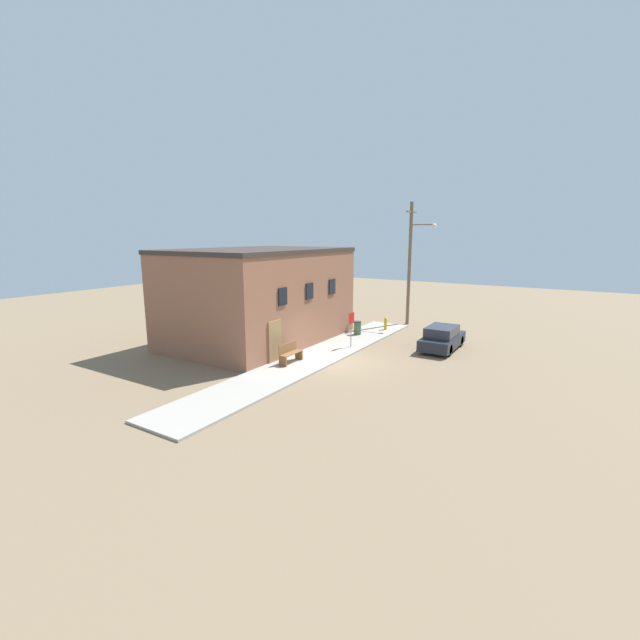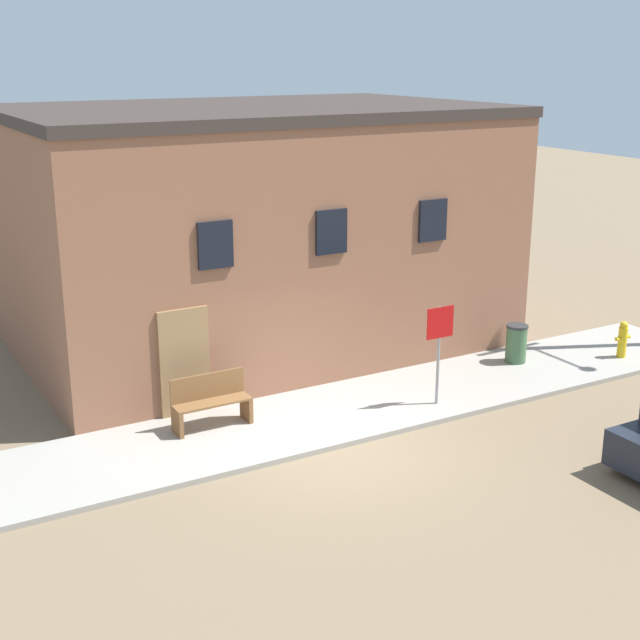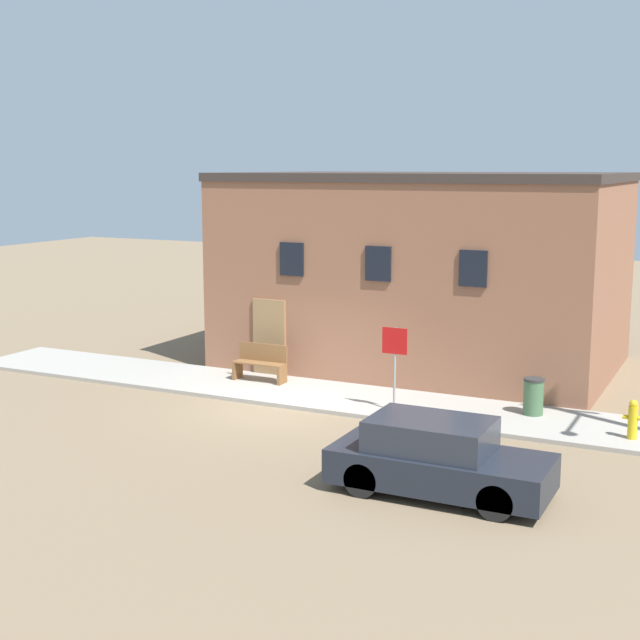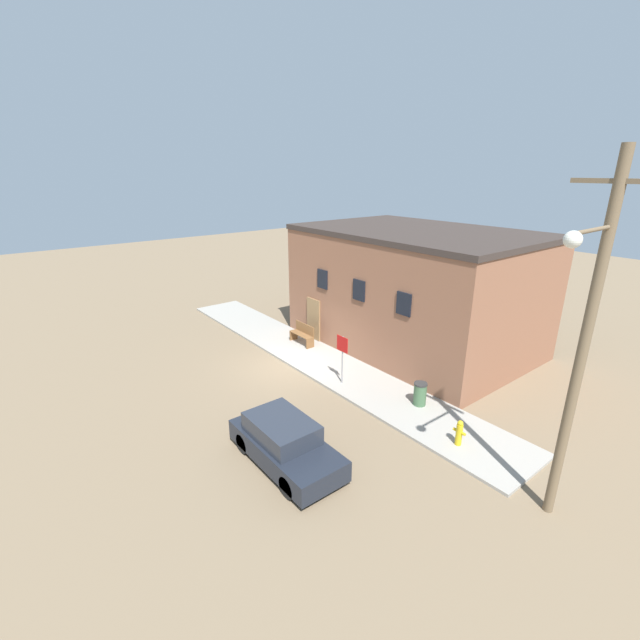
% 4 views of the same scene
% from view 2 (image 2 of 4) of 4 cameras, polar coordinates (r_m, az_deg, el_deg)
% --- Properties ---
extents(ground_plane, '(80.00, 80.00, 0.00)m').
position_cam_2_polar(ground_plane, '(16.03, 1.06, -8.32)').
color(ground_plane, '#7A664C').
extents(sidewalk, '(20.46, 2.71, 0.10)m').
position_cam_2_polar(sidewalk, '(17.08, -1.28, -6.48)').
color(sidewalk, '#9E998E').
rests_on(sidewalk, ground).
extents(brick_building, '(10.87, 7.33, 5.63)m').
position_cam_2_polar(brick_building, '(21.14, -4.31, 5.92)').
color(brick_building, '#8E5B42').
rests_on(brick_building, ground).
extents(fire_hydrant, '(0.42, 0.20, 0.85)m').
position_cam_2_polar(fire_hydrant, '(21.38, 18.80, -1.17)').
color(fire_hydrant, gold).
rests_on(fire_hydrant, sidewalk).
extents(stop_sign, '(0.62, 0.06, 1.99)m').
position_cam_2_polar(stop_sign, '(17.44, 7.65, -1.10)').
color(stop_sign, gray).
rests_on(stop_sign, sidewalk).
extents(bench, '(1.46, 0.44, 1.00)m').
position_cam_2_polar(bench, '(16.67, -7.00, -5.23)').
color(bench, brown).
rests_on(bench, sidewalk).
extents(trash_bin, '(0.48, 0.48, 0.86)m').
position_cam_2_polar(trash_bin, '(20.41, 12.45, -1.46)').
color(trash_bin, '#426642').
rests_on(trash_bin, sidewalk).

